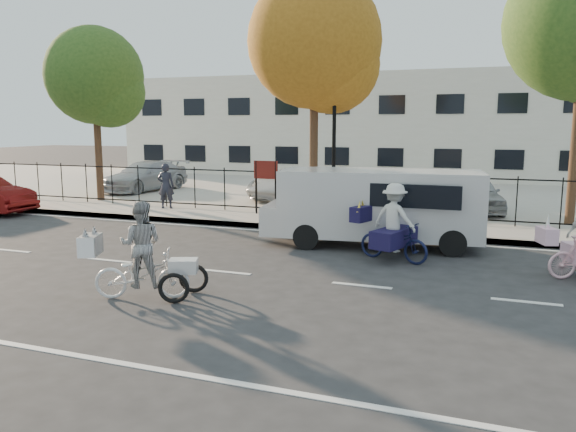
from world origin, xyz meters
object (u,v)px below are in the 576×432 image
at_px(lot_car_d, 474,194).
at_px(pedestrian, 166,186).
at_px(lot_car_b, 293,183).
at_px(lamppost, 334,126).
at_px(white_van, 376,204).
at_px(zebra_trike, 142,261).
at_px(lot_car_a, 145,176).
at_px(lot_car_c, 353,187).
at_px(bull_bike, 393,230).

bearing_deg(lot_car_d, pedestrian, -179.49).
bearing_deg(lot_car_b, lamppost, -39.49).
xyz_separation_m(white_van, pedestrian, (-8.24, 3.00, -0.13)).
height_order(zebra_trike, lot_car_a, zebra_trike).
bearing_deg(lot_car_b, white_van, -39.86).
height_order(pedestrian, lot_car_d, pedestrian).
relative_size(lamppost, white_van, 0.75).
bearing_deg(lot_car_c, lot_car_d, 3.38).
height_order(lamppost, pedestrian, lamppost).
bearing_deg(bull_bike, pedestrian, 82.58).
relative_size(zebra_trike, white_van, 0.36).
bearing_deg(lot_car_d, white_van, -126.03).
xyz_separation_m(zebra_trike, lot_car_c, (0.96, 12.10, 0.14)).
bearing_deg(white_van, lot_car_b, 116.40).
xyz_separation_m(lamppost, lot_car_d, (4.23, 3.07, -2.35)).
relative_size(white_van, lot_car_c, 1.39).
distance_m(pedestrian, lot_car_b, 5.38).
bearing_deg(bull_bike, lot_car_d, 7.93).
distance_m(pedestrian, lot_car_c, 6.89).
bearing_deg(white_van, lot_car_d, 62.08).
distance_m(lot_car_b, lot_car_c, 2.97).
bearing_deg(lot_car_a, lot_car_b, 5.95).
distance_m(zebra_trike, white_van, 6.73).
bearing_deg(pedestrian, lamppost, 160.55).
xyz_separation_m(bull_bike, lot_car_c, (-2.81, 7.64, 0.11)).
distance_m(zebra_trike, lot_car_d, 13.16).
xyz_separation_m(white_van, lot_car_c, (-2.11, 6.13, -0.26)).
bearing_deg(zebra_trike, pedestrian, 8.01).
xyz_separation_m(pedestrian, lot_car_d, (10.48, 3.07, -0.20)).
distance_m(bull_bike, pedestrian, 10.02).
relative_size(lot_car_b, lot_car_c, 1.08).
bearing_deg(white_van, zebra_trike, -124.91).
height_order(lot_car_c, lot_car_d, lot_car_c).
bearing_deg(bull_bike, zebra_trike, 159.12).
xyz_separation_m(pedestrian, lot_car_c, (6.14, 3.13, -0.13)).
distance_m(bull_bike, lot_car_a, 15.72).
distance_m(bull_bike, lot_car_c, 8.14).
xyz_separation_m(zebra_trike, lot_car_b, (-1.81, 13.17, 0.08)).
height_order(zebra_trike, lot_car_c, zebra_trike).
relative_size(zebra_trike, bull_bike, 1.03).
distance_m(white_van, lot_car_a, 14.30).
height_order(lot_car_a, lot_car_c, lot_car_c).
height_order(lamppost, white_van, lamppost).
bearing_deg(lamppost, lot_car_b, 124.49).
relative_size(pedestrian, lot_car_d, 0.45).
xyz_separation_m(pedestrian, lot_car_a, (-3.95, 4.48, -0.15)).
xyz_separation_m(bull_bike, white_van, (-0.71, 1.51, 0.37)).
distance_m(zebra_trike, lot_car_b, 13.30).
distance_m(lamppost, pedestrian, 6.61).
xyz_separation_m(lamppost, lot_car_b, (-2.88, 4.20, -2.34)).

